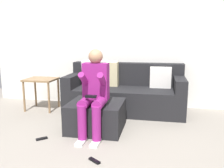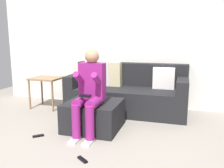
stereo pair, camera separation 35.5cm
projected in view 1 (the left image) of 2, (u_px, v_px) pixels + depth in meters
name	position (u px, v px, depth m)	size (l,w,h in m)	color
ground_plane	(76.00, 165.00, 2.46)	(6.57, 6.57, 0.00)	gray
wall_back	(117.00, 37.00, 4.55)	(5.05, 0.10, 2.61)	silver
couch_sectional	(124.00, 92.00, 4.29)	(2.04, 0.86, 0.89)	black
ottoman	(96.00, 116.00, 3.39)	(0.75, 0.71, 0.40)	black
person_seated	(94.00, 91.00, 3.12)	(0.34, 0.61, 1.14)	#8C1E72
side_table	(41.00, 84.00, 4.32)	(0.53, 0.46, 0.57)	olive
remote_near_ottoman	(94.00, 161.00, 2.52)	(0.15, 0.04, 0.02)	black
remote_by_storage_bin	(42.00, 139.00, 3.08)	(0.14, 0.04, 0.02)	black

